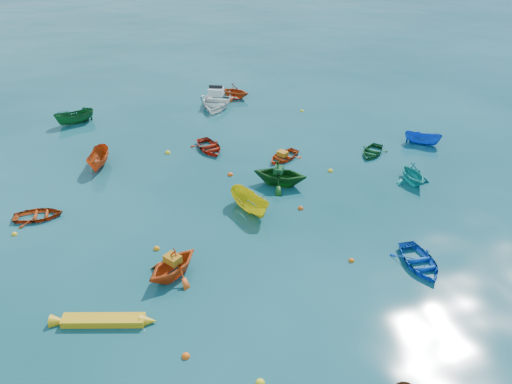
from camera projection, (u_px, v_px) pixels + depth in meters
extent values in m
plane|color=#093943|center=(282.00, 248.00, 25.47)|extent=(160.00, 160.00, 0.00)
imported|color=#0E48BA|center=(419.00, 265.00, 24.28)|extent=(2.35, 3.16, 0.63)
imported|color=#DC4D14|center=(174.00, 275.00, 23.65)|extent=(3.85, 3.77, 1.54)
imported|color=yellow|center=(250.00, 211.00, 28.39)|extent=(2.24, 3.42, 1.24)
imported|color=#124D23|center=(372.00, 154.00, 34.52)|extent=(3.09, 3.08, 0.53)
imported|color=teal|center=(411.00, 182.00, 31.21)|extent=(2.29, 2.63, 1.35)
imported|color=#A3340D|center=(39.00, 218.00, 27.79)|extent=(2.75, 2.04, 0.55)
imported|color=#BD4311|center=(100.00, 166.00, 32.99)|extent=(1.85, 3.21, 1.17)
imported|color=#114B16|center=(280.00, 184.00, 30.92)|extent=(4.25, 4.09, 1.73)
imported|color=#CA3E10|center=(283.00, 159.00, 33.89)|extent=(3.21, 2.98, 0.54)
imported|color=blue|center=(422.00, 144.00, 35.85)|extent=(2.62, 2.32, 0.99)
imported|color=#9D1F0D|center=(209.00, 150.00, 35.05)|extent=(2.68, 3.34, 0.62)
imported|color=#BA3F11|center=(235.00, 98.00, 43.80)|extent=(3.53, 3.50, 1.41)
imported|color=#125024|center=(76.00, 124.00, 38.97)|extent=(3.24, 1.97, 1.18)
imported|color=white|center=(217.00, 105.00, 42.33)|extent=(5.23, 5.98, 1.64)
cube|color=#BB6C13|center=(173.00, 259.00, 23.19)|extent=(0.90, 0.93, 0.36)
cube|color=#124A22|center=(279.00, 170.00, 30.40)|extent=(0.81, 0.87, 0.34)
cube|color=orange|center=(282.00, 153.00, 33.60)|extent=(0.77, 0.82, 0.32)
sphere|color=#FB570D|center=(186.00, 357.00, 19.53)|extent=(0.33, 0.33, 0.33)
sphere|color=yellow|center=(260.00, 383.00, 18.47)|extent=(0.36, 0.36, 0.36)
sphere|color=#DE5F0C|center=(351.00, 261.00, 24.55)|extent=(0.30, 0.30, 0.30)
sphere|color=yellow|center=(15.00, 235.00, 26.43)|extent=(0.30, 0.30, 0.30)
sphere|color=orange|center=(157.00, 249.00, 25.36)|extent=(0.34, 0.34, 0.34)
sphere|color=yellow|center=(330.00, 171.00, 32.37)|extent=(0.34, 0.34, 0.34)
sphere|color=#DB4B0B|center=(301.00, 209.00, 28.57)|extent=(0.32, 0.32, 0.32)
sphere|color=yellow|center=(168.00, 153.00, 34.60)|extent=(0.38, 0.38, 0.38)
sphere|color=#F9540D|center=(230.00, 175.00, 31.93)|extent=(0.37, 0.37, 0.37)
sphere|color=yellow|center=(302.00, 111.00, 41.10)|extent=(0.29, 0.29, 0.29)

